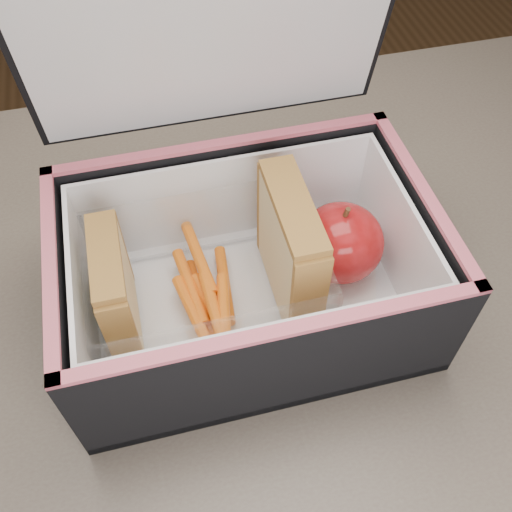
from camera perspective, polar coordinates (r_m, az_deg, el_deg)
The scene contains 8 objects.
kitchen_table at distance 0.60m, azimuth 3.29°, elevation -12.64°, with size 1.20×0.80×0.75m.
lunch_bag at distance 0.48m, azimuth -0.99°, elevation -0.62°, with size 0.30×0.24×0.31m.
plastic_tub at distance 0.49m, azimuth -5.05°, elevation -2.48°, with size 0.19×0.14×0.08m, color white, non-canonical shape.
sandwich_left at distance 0.48m, azimuth -13.83°, elevation -3.30°, with size 0.02×0.09×0.10m.
sandwich_right at distance 0.48m, azimuth 3.41°, elevation 0.71°, with size 0.03×0.10×0.11m.
carrot_sticks at distance 0.50m, azimuth -4.96°, elevation -4.38°, with size 0.06×0.15×0.03m.
paper_napkin at distance 0.54m, azimuth 7.48°, elevation -1.26°, with size 0.08×0.08×0.01m, color white.
red_apple at distance 0.51m, azimuth 8.49°, elevation 1.32°, with size 0.10×0.10×0.08m.
Camera 1 is at (-0.09, -0.24, 1.20)m, focal length 40.00 mm.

